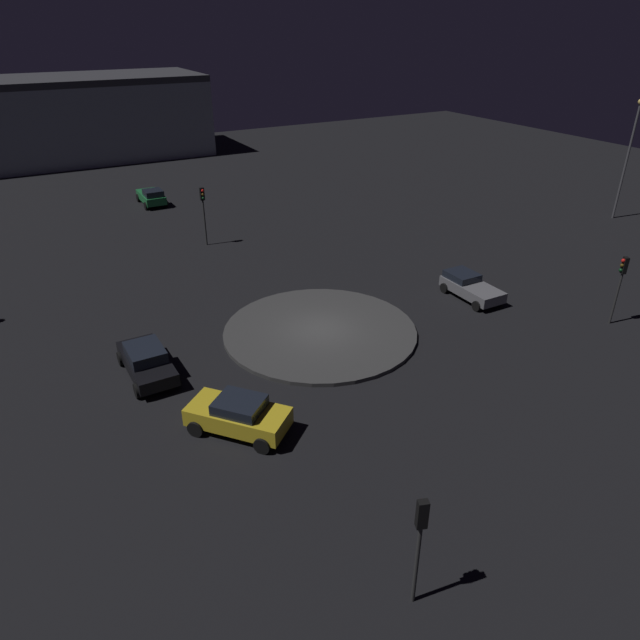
% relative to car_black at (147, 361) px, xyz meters
% --- Properties ---
extents(ground_plane, '(118.27, 118.27, 0.00)m').
position_rel_car_black_xyz_m(ground_plane, '(-9.05, 0.45, -0.78)').
color(ground_plane, black).
extents(roundabout_island, '(10.28, 10.28, 0.21)m').
position_rel_car_black_xyz_m(roundabout_island, '(-9.05, 0.45, -0.67)').
color(roundabout_island, '#383838').
rests_on(roundabout_island, ground_plane).
extents(car_black, '(2.05, 4.35, 1.50)m').
position_rel_car_black_xyz_m(car_black, '(0.00, 0.00, 0.00)').
color(car_black, black).
rests_on(car_black, ground_plane).
extents(car_yellow, '(4.00, 4.28, 1.55)m').
position_rel_car_black_xyz_m(car_yellow, '(-2.14, 5.97, 0.03)').
color(car_yellow, gold).
rests_on(car_yellow, ground_plane).
extents(car_grey, '(2.02, 3.94, 1.32)m').
position_rel_car_black_xyz_m(car_grey, '(-19.03, 1.01, -0.09)').
color(car_grey, slate).
rests_on(car_grey, ground_plane).
extents(car_green, '(1.98, 4.00, 1.52)m').
position_rel_car_black_xyz_m(car_green, '(-7.59, -27.35, -0.00)').
color(car_green, '#1E7238').
rests_on(car_green, ground_plane).
extents(traffic_light_northwest_near, '(0.39, 0.37, 3.89)m').
position_rel_car_black_xyz_m(traffic_light_northwest_near, '(-23.46, 7.35, 2.00)').
color(traffic_light_northwest_near, '#2D2D2D').
rests_on(traffic_light_northwest_near, ground_plane).
extents(traffic_light_south, '(0.31, 0.36, 4.26)m').
position_rel_car_black_xyz_m(traffic_light_south, '(-8.35, -15.27, 2.25)').
color(traffic_light_south, '#2D2D2D').
rests_on(traffic_light_south, ground_plane).
extents(traffic_light_north, '(0.36, 0.39, 3.89)m').
position_rel_car_black_xyz_m(traffic_light_north, '(-3.54, 15.62, 2.00)').
color(traffic_light_north, '#2D2D2D').
rests_on(traffic_light_north, ground_plane).
extents(streetlamp_west, '(0.45, 0.45, 9.39)m').
position_rel_car_black_xyz_m(streetlamp_west, '(-40.12, -4.67, 4.82)').
color(streetlamp_west, '#4C4C51').
rests_on(streetlamp_west, ground_plane).
extents(store_building, '(38.07, 13.36, 8.97)m').
position_rel_car_black_xyz_m(store_building, '(-1.02, -50.89, 3.70)').
color(store_building, '#8C939E').
rests_on(store_building, ground_plane).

